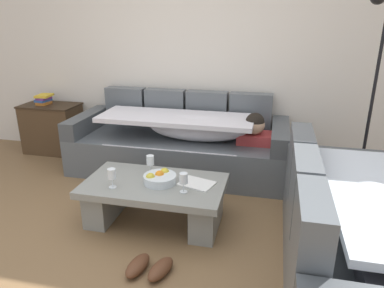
{
  "coord_description": "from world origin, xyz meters",
  "views": [
    {
      "loc": [
        1.09,
        -2.14,
        1.71
      ],
      "look_at": [
        0.34,
        1.04,
        0.55
      ],
      "focal_mm": 33.56,
      "sensor_mm": 36.0,
      "label": 1
    }
  ],
  "objects": [
    {
      "name": "couch_near_window",
      "position": [
        1.68,
        0.06,
        0.34
      ],
      "size": [
        0.92,
        1.99,
        0.88
      ],
      "rotation": [
        0.0,
        0.0,
        1.57
      ],
      "color": "#565B5F",
      "rests_on": "ground_plane"
    },
    {
      "name": "coffee_table",
      "position": [
        0.14,
        0.48,
        0.24
      ],
      "size": [
        1.2,
        0.68,
        0.38
      ],
      "color": "gray",
      "rests_on": "ground_plane"
    },
    {
      "name": "floor_lamp",
      "position": [
        1.97,
        1.6,
        1.12
      ],
      "size": [
        0.33,
        0.31,
        1.95
      ],
      "color": "black",
      "rests_on": "ground_plane"
    },
    {
      "name": "wine_glass_near_right",
      "position": [
        0.43,
        0.37,
        0.5
      ],
      "size": [
        0.07,
        0.07,
        0.17
      ],
      "color": "silver",
      "rests_on": "coffee_table"
    },
    {
      "name": "fruit_bowl",
      "position": [
        0.19,
        0.49,
        0.42
      ],
      "size": [
        0.28,
        0.28,
        0.1
      ],
      "color": "silver",
      "rests_on": "coffee_table"
    },
    {
      "name": "wine_glass_near_left",
      "position": [
        -0.16,
        0.32,
        0.5
      ],
      "size": [
        0.07,
        0.07,
        0.17
      ],
      "color": "silver",
      "rests_on": "coffee_table"
    },
    {
      "name": "open_magazine",
      "position": [
        0.5,
        0.54,
        0.39
      ],
      "size": [
        0.33,
        0.28,
        0.01
      ],
      "primitive_type": "cube",
      "rotation": [
        0.0,
        0.0,
        -0.29
      ],
      "color": "white",
      "rests_on": "coffee_table"
    },
    {
      "name": "back_wall",
      "position": [
        0.0,
        2.15,
        1.35
      ],
      "size": [
        9.0,
        0.1,
        2.7
      ],
      "primitive_type": "cube",
      "color": "silver",
      "rests_on": "ground_plane"
    },
    {
      "name": "couch_along_wall",
      "position": [
        0.09,
        1.62,
        0.33
      ],
      "size": [
        2.44,
        0.92,
        0.88
      ],
      "color": "#565B5F",
      "rests_on": "ground_plane"
    },
    {
      "name": "pair_of_shoes",
      "position": [
        0.31,
        -0.17,
        0.04
      ],
      "size": [
        0.34,
        0.29,
        0.09
      ],
      "color": "#59331E",
      "rests_on": "ground_plane"
    },
    {
      "name": "wine_glass_far_back",
      "position": [
        0.04,
        0.67,
        0.5
      ],
      "size": [
        0.07,
        0.07,
        0.17
      ],
      "color": "silver",
      "rests_on": "coffee_table"
    },
    {
      "name": "ground_plane",
      "position": [
        0.0,
        0.0,
        0.0
      ],
      "size": [
        14.0,
        14.0,
        0.0
      ],
      "primitive_type": "plane",
      "color": "brown"
    },
    {
      "name": "side_cabinet",
      "position": [
        -1.74,
        1.85,
        0.32
      ],
      "size": [
        0.72,
        0.44,
        0.64
      ],
      "color": "#48321E",
      "rests_on": "ground_plane"
    },
    {
      "name": "book_stack_on_cabinet",
      "position": [
        -1.81,
        1.85,
        0.71
      ],
      "size": [
        0.19,
        0.24,
        0.13
      ],
      "color": "#B76623",
      "rests_on": "side_cabinet"
    }
  ]
}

